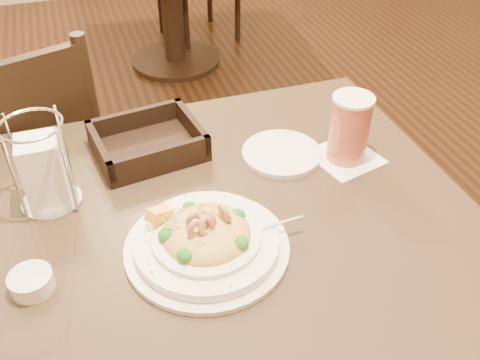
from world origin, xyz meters
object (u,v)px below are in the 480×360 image
object	(u,v)px
drink_glass	(349,129)
dining_chair_near	(27,179)
main_table	(243,299)
napkin_caddy	(43,170)
side_plate	(281,153)
bread_basket	(148,144)
pasta_bowl	(206,239)
butter_ramekin	(31,282)

from	to	relation	value
drink_glass	dining_chair_near	bearing A→B (deg)	145.33
main_table	napkin_caddy	world-z (taller)	napkin_caddy
dining_chair_near	side_plate	distance (m)	0.78
dining_chair_near	bread_basket	world-z (taller)	dining_chair_near
dining_chair_near	drink_glass	world-z (taller)	dining_chair_near
napkin_caddy	dining_chair_near	bearing A→B (deg)	102.64
main_table	side_plate	xyz separation A→B (m)	(0.15, 0.17, 0.24)
pasta_bowl	napkin_caddy	size ratio (longest dim) A/B	1.76
main_table	pasta_bowl	world-z (taller)	pasta_bowl
main_table	pasta_bowl	distance (m)	0.28
napkin_caddy	side_plate	xyz separation A→B (m)	(0.49, 0.00, -0.07)
side_plate	butter_ramekin	bearing A→B (deg)	-157.44
main_table	side_plate	world-z (taller)	side_plate
dining_chair_near	drink_glass	distance (m)	0.93
drink_glass	butter_ramekin	size ratio (longest dim) A/B	2.25
dining_chair_near	butter_ramekin	bearing A→B (deg)	76.16
butter_ramekin	dining_chair_near	bearing A→B (deg)	95.11
drink_glass	side_plate	xyz separation A→B (m)	(-0.13, 0.05, -0.07)
dining_chair_near	pasta_bowl	bearing A→B (deg)	99.05
main_table	drink_glass	xyz separation A→B (m)	(0.27, 0.12, 0.31)
main_table	dining_chair_near	xyz separation A→B (m)	(-0.44, 0.61, -0.02)
main_table	butter_ramekin	size ratio (longest dim) A/B	12.49
side_plate	butter_ramekin	xyz separation A→B (m)	(-0.53, -0.22, 0.01)
side_plate	butter_ramekin	distance (m)	0.57
drink_glass	napkin_caddy	size ratio (longest dim) A/B	0.87
butter_ramekin	napkin_caddy	bearing A→B (deg)	79.22
pasta_bowl	napkin_caddy	bearing A→B (deg)	139.08
dining_chair_near	butter_ramekin	size ratio (longest dim) A/B	12.90
dining_chair_near	butter_ramekin	distance (m)	0.72
bread_basket	butter_ramekin	world-z (taller)	bread_basket
main_table	butter_ramekin	bearing A→B (deg)	-172.51
bread_basket	main_table	bearing A→B (deg)	-64.62
drink_glass	butter_ramekin	bearing A→B (deg)	-165.75
napkin_caddy	bread_basket	bearing A→B (deg)	26.55
dining_chair_near	side_plate	bearing A→B (deg)	124.05
bread_basket	butter_ramekin	bearing A→B (deg)	-128.29
bread_basket	drink_glass	bearing A→B (deg)	-21.05
pasta_bowl	side_plate	xyz separation A→B (m)	(0.23, 0.22, -0.02)
main_table	bread_basket	bearing A→B (deg)	115.38
main_table	drink_glass	bearing A→B (deg)	23.04
dining_chair_near	bread_basket	distance (m)	0.54
bread_basket	pasta_bowl	bearing A→B (deg)	-82.77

